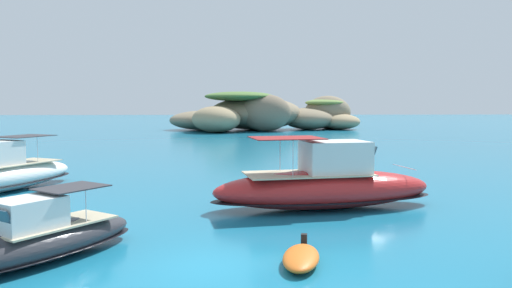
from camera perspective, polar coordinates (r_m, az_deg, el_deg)
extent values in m
plane|color=#197093|center=(15.27, -5.68, -13.96)|extent=(400.00, 400.00, 0.00)
ellipsoid|color=#84755B|center=(91.89, -0.10, 3.61)|extent=(17.82, 17.35, 6.14)
ellipsoid|color=#84755B|center=(91.40, -6.10, 2.78)|extent=(13.41, 12.42, 3.60)
ellipsoid|color=#756651|center=(90.19, -4.62, 2.77)|extent=(12.81, 13.19, 3.64)
ellipsoid|color=#756651|center=(86.00, 1.10, 3.65)|extent=(9.78, 8.06, 6.52)
ellipsoid|color=#9E8966|center=(83.19, -4.67, 2.90)|extent=(11.10, 11.62, 4.48)
ellipsoid|color=#517538|center=(87.95, -1.96, 5.58)|extent=(12.42, 11.30, 1.72)
ellipsoid|color=#84755B|center=(96.03, 8.35, 3.68)|extent=(10.65, 9.64, 6.41)
ellipsoid|color=#84755B|center=(93.08, 6.22, 2.91)|extent=(13.48, 14.02, 3.93)
ellipsoid|color=#9E8966|center=(94.20, 9.73, 2.60)|extent=(9.12, 10.24, 2.96)
ellipsoid|color=#9E8966|center=(97.58, 8.76, 2.98)|extent=(9.47, 9.54, 3.96)
ellipsoid|color=#84755B|center=(94.11, 6.05, 2.99)|extent=(11.95, 12.15, 4.13)
ellipsoid|color=olive|center=(95.63, 8.05, 4.80)|extent=(7.70, 7.00, 1.41)
ellipsoid|color=red|center=(23.13, 7.93, -5.26)|extent=(10.86, 4.78, 1.78)
ellipsoid|color=black|center=(23.21, 7.91, -6.23)|extent=(11.07, 4.87, 0.21)
cube|color=#C6B793|center=(22.76, 6.08, -3.47)|extent=(6.12, 3.56, 0.06)
cube|color=silver|center=(23.10, 9.19, -1.47)|extent=(3.25, 2.64, 1.47)
cube|color=#2D4756|center=(23.67, 12.56, -1.02)|extent=(0.65, 2.07, 0.78)
cylinder|color=silver|center=(24.69, 16.92, -2.59)|extent=(0.39, 2.18, 0.04)
cube|color=maroon|center=(22.28, 3.56, 0.71)|extent=(3.50, 2.92, 0.04)
cylinder|color=silver|center=(23.41, 2.82, -1.15)|extent=(0.03, 0.03, 1.68)
cylinder|color=silver|center=(21.30, 4.34, -1.74)|extent=(0.03, 0.03, 1.68)
ellipsoid|color=white|center=(30.69, -27.59, -3.45)|extent=(6.73, 9.71, 1.60)
ellipsoid|color=black|center=(30.74, -27.56, -4.12)|extent=(6.87, 9.91, 0.19)
cube|color=#C6B793|center=(31.05, -26.62, -2.06)|extent=(4.46, 5.72, 0.06)
cube|color=#333338|center=(31.54, -25.41, 0.84)|extent=(3.24, 3.52, 0.04)
cylinder|color=silver|center=(30.85, -24.15, -0.60)|extent=(0.03, 0.03, 1.51)
cylinder|color=silver|center=(32.34, -26.52, -0.46)|extent=(0.03, 0.03, 1.51)
ellipsoid|color=#2D2D33|center=(16.85, -23.89, -10.51)|extent=(5.63, 6.66, 1.15)
ellipsoid|color=black|center=(16.91, -23.86, -11.36)|extent=(5.75, 6.79, 0.14)
cube|color=#C6B793|center=(17.00, -22.49, -8.63)|extent=(3.59, 4.02, 0.06)
cube|color=silver|center=(16.44, -25.00, -7.36)|extent=(2.27, 2.37, 0.95)
cube|color=#333338|center=(17.17, -20.74, -4.76)|extent=(2.48, 2.57, 0.04)
cylinder|color=silver|center=(16.70, -19.24, -6.87)|extent=(0.03, 0.03, 1.08)
cylinder|color=silver|center=(17.83, -22.03, -6.22)|extent=(0.03, 0.03, 1.08)
ellipsoid|color=orange|center=(15.28, 5.28, -13.07)|extent=(1.62, 2.77, 0.44)
cube|color=#9E998E|center=(15.26, 5.28, -12.86)|extent=(0.97, 1.91, 0.06)
cube|color=black|center=(16.57, 5.63, -11.01)|extent=(0.24, 0.24, 0.36)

